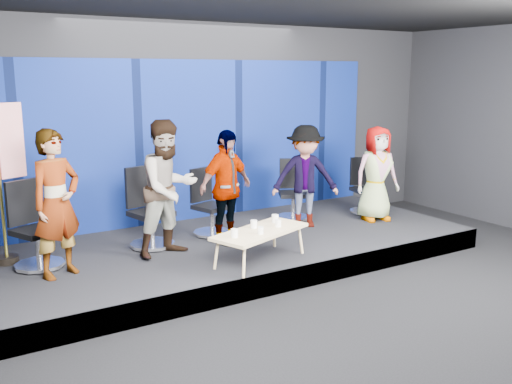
# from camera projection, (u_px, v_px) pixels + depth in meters

# --- Properties ---
(ground) EXTENTS (10.00, 10.00, 0.00)m
(ground) POSITION_uv_depth(u_px,v_px,m) (345.00, 319.00, 6.34)
(ground) COLOR black
(ground) RESTS_ON ground
(room_walls) EXTENTS (10.02, 8.02, 3.51)m
(room_walls) POSITION_uv_depth(u_px,v_px,m) (352.00, 99.00, 5.84)
(room_walls) COLOR black
(room_walls) RESTS_ON ground
(riser) EXTENTS (7.00, 3.00, 0.30)m
(riser) POSITION_uv_depth(u_px,v_px,m) (235.00, 249.00, 8.40)
(riser) COLOR black
(riser) RESTS_ON ground
(backdrop) EXTENTS (7.00, 0.08, 2.60)m
(backdrop) POSITION_uv_depth(u_px,v_px,m) (191.00, 141.00, 9.31)
(backdrop) COLOR #071553
(backdrop) RESTS_ON riser
(chair_a) EXTENTS (0.81, 0.81, 1.09)m
(chair_a) POSITION_uv_depth(u_px,v_px,m) (35.00, 239.00, 7.09)
(chair_a) COLOR silver
(chair_a) RESTS_ON riser
(panelist_a) EXTENTS (0.76, 0.65, 1.77)m
(panelist_a) POSITION_uv_depth(u_px,v_px,m) (57.00, 204.00, 6.69)
(panelist_a) COLOR black
(panelist_a) RESTS_ON riser
(chair_b) EXTENTS (0.75, 0.75, 1.12)m
(chair_b) POSITION_uv_depth(u_px,v_px,m) (149.00, 221.00, 7.95)
(chair_b) COLOR silver
(chair_b) RESTS_ON riser
(panelist_b) EXTENTS (1.01, 0.86, 1.81)m
(panelist_b) POSITION_uv_depth(u_px,v_px,m) (169.00, 188.00, 7.48)
(panelist_b) COLOR black
(panelist_b) RESTS_ON riser
(chair_c) EXTENTS (0.70, 0.70, 1.00)m
(chair_c) POSITION_uv_depth(u_px,v_px,m) (209.00, 213.00, 8.54)
(chair_c) COLOR silver
(chair_c) RESTS_ON riser
(panelist_c) EXTENTS (1.02, 0.66, 1.62)m
(panelist_c) POSITION_uv_depth(u_px,v_px,m) (226.00, 187.00, 8.03)
(panelist_c) COLOR black
(panelist_c) RESTS_ON riser
(chair_d) EXTENTS (0.76, 0.76, 0.99)m
(chair_d) POSITION_uv_depth(u_px,v_px,m) (293.00, 199.00, 9.48)
(chair_d) COLOR silver
(chair_d) RESTS_ON riser
(panelist_d) EXTENTS (1.20, 1.02, 1.61)m
(panelist_d) POSITION_uv_depth(u_px,v_px,m) (305.00, 176.00, 8.92)
(panelist_d) COLOR black
(panelist_d) RESTS_ON riser
(chair_e) EXTENTS (0.65, 0.65, 0.96)m
(chair_e) POSITION_uv_depth(u_px,v_px,m) (364.00, 195.00, 9.89)
(chair_e) COLOR silver
(chair_e) RESTS_ON riser
(panelist_e) EXTENTS (0.85, 0.65, 1.55)m
(panelist_e) POSITION_uv_depth(u_px,v_px,m) (377.00, 174.00, 9.31)
(panelist_e) COLOR black
(panelist_e) RESTS_ON riser
(coffee_table) EXTENTS (1.46, 0.99, 0.42)m
(coffee_table) POSITION_uv_depth(u_px,v_px,m) (260.00, 233.00, 7.31)
(coffee_table) COLOR tan
(coffee_table) RESTS_ON riser
(mug_a) EXTENTS (0.09, 0.09, 0.10)m
(mug_a) POSITION_uv_depth(u_px,v_px,m) (234.00, 233.00, 6.98)
(mug_a) COLOR white
(mug_a) RESTS_ON coffee_table
(mug_b) EXTENTS (0.08, 0.08, 0.09)m
(mug_b) POSITION_uv_depth(u_px,v_px,m) (261.00, 230.00, 7.12)
(mug_b) COLOR white
(mug_b) RESTS_ON coffee_table
(mug_c) EXTENTS (0.09, 0.09, 0.10)m
(mug_c) POSITION_uv_depth(u_px,v_px,m) (254.00, 224.00, 7.39)
(mug_c) COLOR white
(mug_c) RESTS_ON coffee_table
(mug_d) EXTENTS (0.08, 0.08, 0.09)m
(mug_d) POSITION_uv_depth(u_px,v_px,m) (278.00, 223.00, 7.46)
(mug_d) COLOR white
(mug_d) RESTS_ON coffee_table
(mug_e) EXTENTS (0.09, 0.09, 0.11)m
(mug_e) POSITION_uv_depth(u_px,v_px,m) (275.00, 219.00, 7.66)
(mug_e) COLOR white
(mug_e) RESTS_ON coffee_table
(flag_stand) EXTENTS (0.48, 0.29, 2.15)m
(flag_stand) POSITION_uv_depth(u_px,v_px,m) (8.00, 175.00, 7.15)
(flag_stand) COLOR black
(flag_stand) RESTS_ON riser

